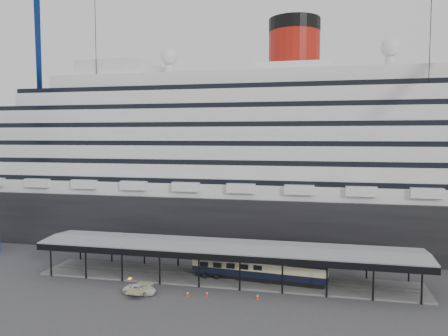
{
  "coord_description": "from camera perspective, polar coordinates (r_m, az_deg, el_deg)",
  "views": [
    {
      "loc": [
        13.33,
        -56.35,
        21.04
      ],
      "look_at": [
        -0.88,
        8.0,
        16.21
      ],
      "focal_mm": 35.0,
      "sensor_mm": 36.0,
      "label": 1
    }
  ],
  "objects": [
    {
      "name": "ground",
      "position": [
        61.61,
        -0.84,
        -15.78
      ],
      "size": [
        200.0,
        200.0,
        0.0
      ],
      "primitive_type": "plane",
      "color": "#3C3C3F",
      "rests_on": "ground"
    },
    {
      "name": "platform_canopy",
      "position": [
        65.5,
        0.19,
        -12.38
      ],
      "size": [
        56.0,
        9.18,
        5.3
      ],
      "color": "slate",
      "rests_on": "ground"
    },
    {
      "name": "cruise_ship",
      "position": [
        89.38,
        3.9,
        2.46
      ],
      "size": [
        130.0,
        30.0,
        43.9
      ],
      "color": "black",
      "rests_on": "ground"
    },
    {
      "name": "traffic_cone_right",
      "position": [
        58.76,
        4.41,
        -16.39
      ],
      "size": [
        0.46,
        0.46,
        0.8
      ],
      "rotation": [
        0.0,
        0.0,
        0.14
      ],
      "color": "#DE410C",
      "rests_on": "ground"
    },
    {
      "name": "traffic_cone_mid",
      "position": [
        59.8,
        -4.77,
        -16.06
      ],
      "size": [
        0.42,
        0.42,
        0.71
      ],
      "rotation": [
        0.0,
        0.0,
        0.16
      ],
      "color": "red",
      "rests_on": "ground"
    },
    {
      "name": "pullman_carriage",
      "position": [
        64.67,
        4.57,
        -12.6
      ],
      "size": [
        19.81,
        4.42,
        19.3
      ],
      "rotation": [
        0.0,
        0.0,
        -0.1
      ],
      "color": "black",
      "rests_on": "ground"
    },
    {
      "name": "port_truck",
      "position": [
        61.45,
        -10.93,
        -15.3
      ],
      "size": [
        4.45,
        2.16,
        1.22
      ],
      "primitive_type": "imported",
      "rotation": [
        0.0,
        0.0,
        1.54
      ],
      "color": "silver",
      "rests_on": "ground"
    },
    {
      "name": "traffic_cone_left",
      "position": [
        59.82,
        -2.25,
        -16.07
      ],
      "size": [
        0.45,
        0.45,
        0.67
      ],
      "rotation": [
        0.0,
        0.0,
        0.41
      ],
      "color": "red",
      "rests_on": "ground"
    }
  ]
}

